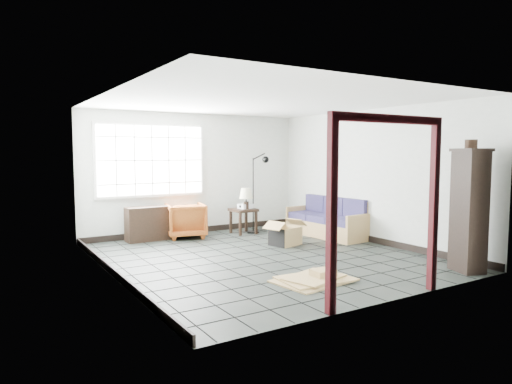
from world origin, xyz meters
TOP-DOWN VIEW (x-y plane):
  - ground at (0.00, 0.00)m, footprint 5.50×5.50m
  - room_shell at (0.00, 0.03)m, footprint 5.02×5.52m
  - window_panel at (-1.00, 2.70)m, footprint 2.32×0.08m
  - doorway_trim at (0.00, -2.70)m, footprint 1.80×0.08m
  - futon_sofa at (2.21, 0.89)m, footprint 0.82×1.89m
  - armchair at (-0.42, 2.33)m, footprint 0.90×0.86m
  - side_table at (0.82, 2.08)m, footprint 0.51×0.51m
  - table_lamp at (0.85, 2.00)m, footprint 0.38×0.38m
  - projector at (0.87, 2.08)m, footprint 0.31×0.26m
  - floor_lamp at (1.17, 1.99)m, footprint 0.47×0.38m
  - console_shelf at (-1.19, 2.40)m, footprint 0.89×0.36m
  - tall_shelf at (2.06, -2.40)m, footprint 0.52×0.59m
  - pot at (2.13, -2.34)m, footprint 0.22×0.22m
  - open_box at (0.89, 0.61)m, footprint 0.92×0.61m
  - cardboard_pile at (-0.19, -1.62)m, footprint 1.14×0.88m

SIDE VIEW (x-z plane):
  - ground at x=0.00m, z-range 0.00..0.00m
  - cardboard_pile at x=-0.19m, z-range -0.04..0.12m
  - open_box at x=0.89m, z-range -0.07..0.41m
  - futon_sofa at x=2.21m, z-range -0.11..0.71m
  - console_shelf at x=-1.19m, z-range 0.00..0.68m
  - armchair at x=-0.42m, z-range 0.00..0.78m
  - side_table at x=0.82m, z-range 0.18..0.73m
  - projector at x=0.87m, z-range 0.55..0.65m
  - table_lamp at x=0.85m, z-range 0.64..1.08m
  - tall_shelf at x=2.06m, z-range 0.02..1.84m
  - floor_lamp at x=1.17m, z-range 0.06..1.81m
  - doorway_trim at x=0.00m, z-range 0.28..2.48m
  - window_panel at x=-1.00m, z-range 0.84..2.36m
  - room_shell at x=0.00m, z-range 0.37..2.98m
  - pot at x=2.13m, z-range 1.82..1.95m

